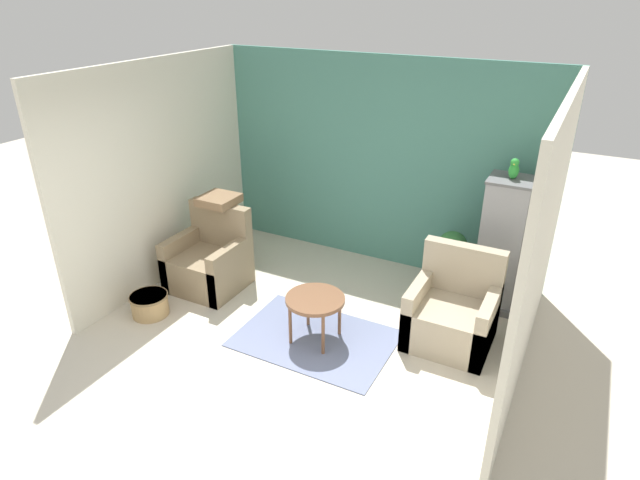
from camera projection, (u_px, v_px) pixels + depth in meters
ground_plane at (239, 399)px, 4.85m from camera, size 20.00×20.00×0.00m
wall_back_accent at (378, 163)px, 6.82m from camera, size 4.40×0.06×2.67m
wall_left at (161, 174)px, 6.44m from camera, size 0.06×3.17×2.67m
wall_right at (541, 249)px, 4.63m from camera, size 0.06×3.17×2.67m
area_rug at (315, 338)px, 5.68m from camera, size 1.62×1.12×0.01m
coffee_table at (315, 302)px, 5.48m from camera, size 0.61×0.61×0.51m
armchair_left at (210, 263)px, 6.56m from camera, size 0.84×0.78×1.00m
armchair_right at (452, 315)px, 5.53m from camera, size 0.84×0.78×1.00m
birdcage at (502, 245)px, 6.00m from camera, size 0.55×0.55×1.54m
parrot at (514, 169)px, 5.62m from camera, size 0.11×0.19×0.23m
potted_plant at (451, 255)px, 6.37m from camera, size 0.39×0.35×0.79m
wicker_basket at (150, 304)px, 6.05m from camera, size 0.43×0.43×0.25m
throw_pillow at (219, 200)px, 6.47m from camera, size 0.43×0.43×0.10m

